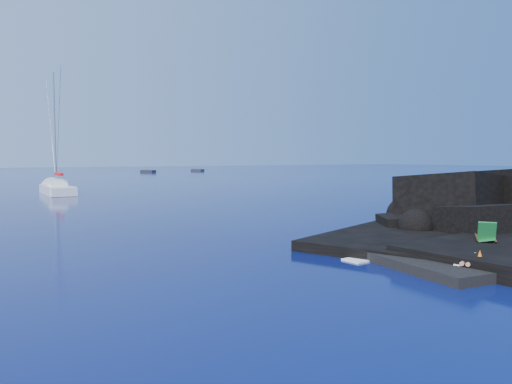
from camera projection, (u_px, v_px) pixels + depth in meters
ground at (408, 276)px, 16.87m from camera, size 400.00×400.00×0.00m
beach at (479, 259)px, 19.57m from camera, size 9.08×6.86×0.70m
surf_foam at (402, 242)px, 23.69m from camera, size 10.00×8.00×0.06m
sailboat at (57, 194)px, 54.60m from camera, size 2.70×12.72×13.32m
deck_chair at (485, 232)px, 20.33m from camera, size 1.92×1.76×1.25m
towel at (472, 262)px, 17.29m from camera, size 1.85×1.39×0.04m
sunbather at (472, 258)px, 17.28m from camera, size 1.64×1.06×0.25m
marker_cone at (480, 257)px, 17.00m from camera, size 0.35×0.35×0.50m
distant_boat_a at (148, 172)px, 131.19m from camera, size 3.12×5.00×0.64m
distant_boat_b at (197, 171)px, 143.74m from camera, size 2.61×4.64×0.59m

